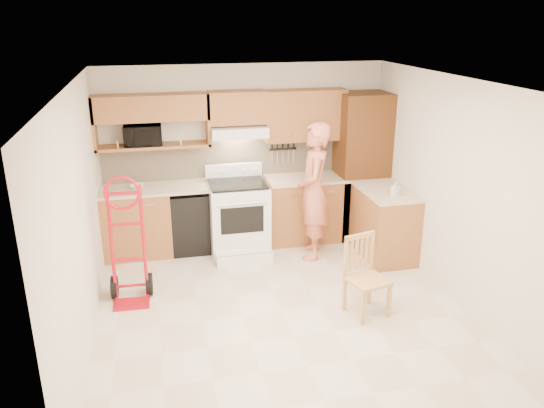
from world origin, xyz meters
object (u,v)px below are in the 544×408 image
object	(u,v)px
microwave	(143,135)
person	(314,192)
range	(239,212)
hand_truck	(127,247)
dining_chair	(368,277)

from	to	relation	value
microwave	person	size ratio (longest dim) A/B	0.27
microwave	range	xyz separation A→B (m)	(1.19, -0.39, -1.04)
person	range	bearing A→B (deg)	-94.98
range	person	xyz separation A→B (m)	(0.95, -0.35, 0.34)
person	hand_truck	bearing A→B (deg)	-58.13
range	dining_chair	world-z (taller)	range
hand_truck	dining_chair	xyz separation A→B (m)	(2.52, -0.87, -0.23)
person	hand_truck	distance (m)	2.50
microwave	person	bearing A→B (deg)	-17.99
microwave	hand_truck	distance (m)	1.75
microwave	hand_truck	world-z (taller)	microwave
dining_chair	hand_truck	bearing A→B (deg)	146.44
microwave	range	size ratio (longest dim) A/B	0.42
hand_truck	dining_chair	size ratio (longest dim) A/B	1.52
microwave	hand_truck	bearing A→B (deg)	-98.67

